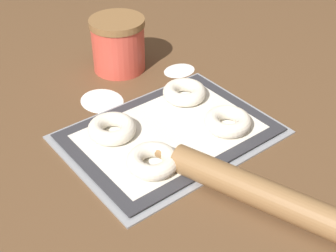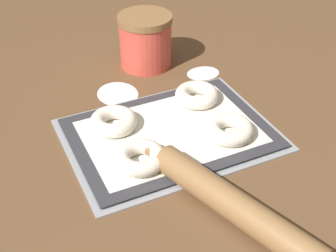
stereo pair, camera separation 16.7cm
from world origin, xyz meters
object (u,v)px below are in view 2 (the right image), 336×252
object	(u,v)px
flour_canister	(145,41)
baking_tray	(168,135)
bagel_back_left	(114,121)
rolling_pin	(233,206)
bagel_back_right	(197,95)
bagel_front_left	(140,158)
bagel_front_right	(229,130)

from	to	relation	value
flour_canister	baking_tray	bearing A→B (deg)	-104.84
baking_tray	flour_canister	size ratio (longest dim) A/B	3.11
baking_tray	bagel_back_left	world-z (taller)	bagel_back_left
rolling_pin	bagel_back_left	bearing A→B (deg)	107.19
baking_tray	bagel_back_right	world-z (taller)	bagel_back_right
flour_canister	bagel_back_right	bearing A→B (deg)	-82.72
bagel_front_left	bagel_back_left	size ratio (longest dim) A/B	1.00
bagel_front_left	bagel_back_left	xyz separation A→B (m)	(-0.01, 0.13, 0.00)
rolling_pin	bagel_front_left	bearing A→B (deg)	116.73
bagel_front_left	flour_canister	distance (m)	0.40
bagel_back_right	rolling_pin	distance (m)	0.34
bagel_front_left	rolling_pin	size ratio (longest dim) A/B	0.23
bagel_front_right	flour_canister	bearing A→B (deg)	94.20
bagel_front_left	bagel_back_left	world-z (taller)	same
bagel_front_left	bagel_front_right	xyz separation A→B (m)	(0.19, 0.00, 0.00)
baking_tray	bagel_front_right	xyz separation A→B (m)	(0.10, -0.06, 0.02)
bagel_front_left	bagel_front_right	bearing A→B (deg)	1.11
bagel_front_left	bagel_back_right	size ratio (longest dim) A/B	1.00
bagel_back_right	baking_tray	bearing A→B (deg)	-144.33
bagel_back_right	rolling_pin	world-z (taller)	rolling_pin
rolling_pin	flour_canister	bearing A→B (deg)	81.83
bagel_back_left	bagel_front_right	bearing A→B (deg)	-32.15
bagel_back_left	flour_canister	world-z (taller)	flour_canister
bagel_front_right	bagel_back_left	world-z (taller)	same
bagel_front_left	rolling_pin	xyz separation A→B (m)	(0.09, -0.18, 0.00)
bagel_back_left	bagel_back_right	bearing A→B (deg)	4.23
flour_canister	rolling_pin	world-z (taller)	flour_canister
baking_tray	rolling_pin	xyz separation A→B (m)	(0.00, -0.24, 0.02)
flour_canister	rolling_pin	xyz separation A→B (m)	(-0.08, -0.54, -0.04)
rolling_pin	baking_tray	bearing A→B (deg)	90.26
bagel_front_right	bagel_front_left	bearing A→B (deg)	-178.89
baking_tray	bagel_front_left	size ratio (longest dim) A/B	4.30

